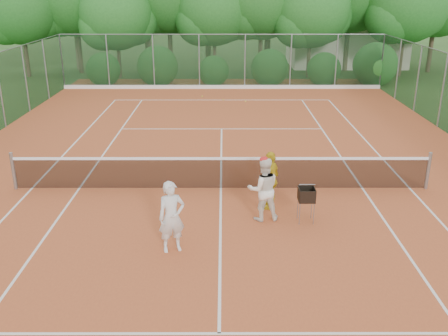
# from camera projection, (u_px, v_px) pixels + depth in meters

# --- Properties ---
(ground) EXTENTS (120.00, 120.00, 0.00)m
(ground) POSITION_uv_depth(u_px,v_px,m) (221.00, 189.00, 14.45)
(ground) COLOR #26491A
(ground) RESTS_ON ground
(clay_court) EXTENTS (18.00, 36.00, 0.02)m
(clay_court) POSITION_uv_depth(u_px,v_px,m) (221.00, 189.00, 14.44)
(clay_court) COLOR #B8552A
(clay_court) RESTS_ON ground
(club_building) EXTENTS (8.00, 5.00, 3.00)m
(club_building) POSITION_uv_depth(u_px,v_px,m) (345.00, 44.00, 36.47)
(club_building) COLOR beige
(club_building) RESTS_ON ground
(tennis_net) EXTENTS (11.97, 0.10, 1.10)m
(tennis_net) POSITION_uv_depth(u_px,v_px,m) (221.00, 172.00, 14.26)
(tennis_net) COLOR gray
(tennis_net) RESTS_ON clay_court
(player_white) EXTENTS (0.69, 0.56, 1.62)m
(player_white) POSITION_uv_depth(u_px,v_px,m) (172.00, 217.00, 10.82)
(player_white) COLOR silver
(player_white) RESTS_ON clay_court
(player_center_grp) EXTENTS (0.87, 0.72, 1.66)m
(player_center_grp) POSITION_uv_depth(u_px,v_px,m) (263.00, 189.00, 12.29)
(player_center_grp) COLOR white
(player_center_grp) RESTS_ON clay_court
(player_yellow) EXTENTS (0.75, 0.99, 1.56)m
(player_yellow) POSITION_uv_depth(u_px,v_px,m) (270.00, 180.00, 12.95)
(player_yellow) COLOR gold
(player_yellow) RESTS_ON clay_court
(ball_hopper) EXTENTS (0.39, 0.39, 0.89)m
(ball_hopper) POSITION_uv_depth(u_px,v_px,m) (307.00, 195.00, 12.21)
(ball_hopper) COLOR gray
(ball_hopper) RESTS_ON clay_court
(stray_ball_a) EXTENTS (0.07, 0.07, 0.07)m
(stray_ball_a) POSITION_uv_depth(u_px,v_px,m) (202.00, 96.00, 26.29)
(stray_ball_a) COLOR yellow
(stray_ball_a) RESTS_ON clay_court
(stray_ball_b) EXTENTS (0.07, 0.07, 0.07)m
(stray_ball_b) POSITION_uv_depth(u_px,v_px,m) (223.00, 100.00, 25.48)
(stray_ball_b) COLOR gold
(stray_ball_b) RESTS_ON clay_court
(stray_ball_c) EXTENTS (0.07, 0.07, 0.07)m
(stray_ball_c) POSITION_uv_depth(u_px,v_px,m) (246.00, 101.00, 25.18)
(stray_ball_c) COLOR yellow
(stray_ball_c) RESTS_ON clay_court
(court_markings) EXTENTS (11.03, 23.83, 0.01)m
(court_markings) POSITION_uv_depth(u_px,v_px,m) (221.00, 189.00, 14.44)
(court_markings) COLOR white
(court_markings) RESTS_ON clay_court
(fence_back) EXTENTS (18.07, 0.07, 3.00)m
(fence_back) POSITION_uv_depth(u_px,v_px,m) (222.00, 62.00, 28.00)
(fence_back) COLOR #19381E
(fence_back) RESTS_ON clay_court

